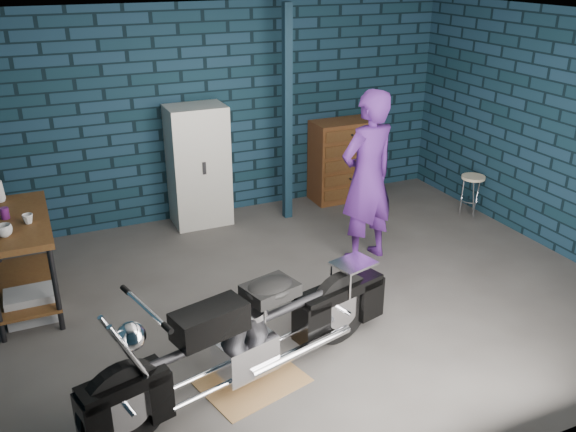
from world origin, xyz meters
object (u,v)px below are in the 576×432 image
(person, at_px, (367,178))
(shop_stool, at_px, (471,196))
(workbench, at_px, (23,262))
(tool_chest, at_px, (342,161))
(storage_bin, at_px, (32,305))
(locker, at_px, (199,166))
(motorcycle, at_px, (251,327))

(person, bearing_deg, shop_stool, -176.96)
(workbench, distance_m, shop_stool, 5.46)
(tool_chest, bearing_deg, storage_bin, -159.47)
(locker, relative_size, shop_stool, 2.75)
(storage_bin, bearing_deg, person, -2.60)
(motorcycle, distance_m, shop_stool, 4.39)
(motorcycle, bearing_deg, shop_stool, 13.24)
(storage_bin, xyz_separation_m, locker, (2.12, 1.56, 0.62))
(person, bearing_deg, tool_chest, -122.02)
(person, relative_size, tool_chest, 1.72)
(motorcycle, relative_size, storage_bin, 5.14)
(tool_chest, bearing_deg, person, -110.56)
(tool_chest, bearing_deg, shop_stool, -44.10)
(person, distance_m, locker, 2.23)
(workbench, distance_m, storage_bin, 0.45)
(storage_bin, distance_m, locker, 2.71)
(person, height_order, shop_stool, person)
(motorcycle, distance_m, tool_chest, 4.19)
(person, height_order, tool_chest, person)
(storage_bin, distance_m, tool_chest, 4.48)
(locker, bearing_deg, motorcycle, -99.41)
(workbench, xyz_separation_m, person, (3.55, -0.48, 0.51))
(person, bearing_deg, workbench, -19.20)
(person, relative_size, locker, 1.27)
(workbench, xyz_separation_m, tool_chest, (4.19, 1.24, 0.11))
(motorcycle, relative_size, person, 1.23)
(person, xyz_separation_m, tool_chest, (0.65, 1.72, -0.41))
(workbench, distance_m, tool_chest, 4.37)
(shop_stool, bearing_deg, locker, 159.71)
(motorcycle, height_order, shop_stool, motorcycle)
(motorcycle, bearing_deg, workbench, 113.00)
(workbench, distance_m, motorcycle, 2.60)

